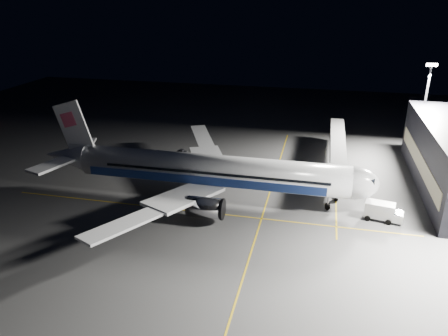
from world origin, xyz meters
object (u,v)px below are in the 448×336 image
Objects in this scene: service_truck at (383,211)px; baggage_tug at (182,153)px; floodlight_mast_north at (425,102)px; airliner at (206,170)px; safety_cone_c at (226,170)px; jet_bridge at (338,150)px; safety_cone_a at (226,172)px; safety_cone_b at (238,171)px.

baggage_tug is (-41.27, 21.25, -0.92)m from service_truck.
baggage_tug is (-52.02, -12.84, -11.66)m from floodlight_mast_north.
airliner is 103.82× the size of safety_cone_c.
airliner is 52.56m from floodlight_mast_north.
safety_cone_a is at bearing -162.84° from jet_bridge.
service_truck is (7.25, -20.16, -2.95)m from jet_bridge.
service_truck reaches higher than safety_cone_a.
safety_cone_b is 1.11× the size of safety_cone_c.
floodlight_mast_north reaches higher than safety_cone_c.
floodlight_mast_north is at bearing 83.43° from service_truck.
baggage_tug is at bearing -166.13° from floodlight_mast_north.
jet_bridge reaches higher than safety_cone_c.
service_truck is 32.84m from safety_cone_c.
baggage_tug is at bearing 147.13° from safety_cone_a.
safety_cone_b is 2.50m from safety_cone_c.
safety_cone_a is 0.95× the size of safety_cone_b.
airliner is 30.60m from service_truck.
safety_cone_a is (12.14, -7.85, -0.40)m from baggage_tug.
floodlight_mast_north reaches higher than safety_cone_b.
safety_cone_a is at bearing -75.62° from safety_cone_c.
service_truck is (-10.75, -34.09, -10.74)m from floodlight_mast_north.
floodlight_mast_north is 44.04m from safety_cone_b.
baggage_tug is 3.88× the size of safety_cone_a.
airliner is 93.87× the size of safety_cone_b.
safety_cone_a is (-29.13, 13.40, -1.32)m from service_truck.
jet_bridge is 55.05× the size of safety_cone_a.
floodlight_mast_north reaches higher than baggage_tug.
floodlight_mast_north is (18.00, 13.93, 7.79)m from jet_bridge.
floodlight_mast_north reaches higher than jet_bridge.
safety_cone_a is 1.06× the size of safety_cone_c.
safety_cone_a is (-21.88, -6.76, -4.27)m from jet_bridge.
baggage_tug is at bearing 155.60° from safety_cone_b.
airliner is 25.37× the size of baggage_tug.
jet_bridge is at bearing 15.38° from safety_cone_b.
safety_cone_c is (-2.49, -0.21, -0.03)m from safety_cone_b.
floodlight_mast_north reaches higher than safety_cone_a.
service_truck is at bearing -3.97° from airliner.
jet_bridge is (23.08, 18.06, -0.58)m from airliner.
airliner is 12.35m from safety_cone_a.
safety_cone_c is at bearing 104.38° from safety_cone_a.
floodlight_mast_north is at bearing 37.91° from airliner.
safety_cone_b is (3.39, 12.64, -4.84)m from airliner.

